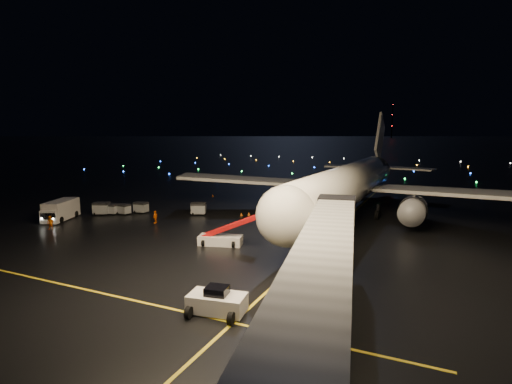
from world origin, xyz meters
TOP-DOWN VIEW (x-y plane):
  - ground at (0.00, 300.00)m, footprint 2000.00×2000.00m
  - lane_centre at (12.00, 15.00)m, footprint 0.25×80.00m
  - lane_cross at (-5.00, -10.00)m, footprint 60.00×0.25m
  - airliner at (12.06, 27.82)m, footprint 57.28×54.53m
  - pushback_tug at (10.30, -9.11)m, footprint 4.16×2.62m
  - belt_loader at (2.28, 5.33)m, footprint 7.15×3.62m
  - service_truck at (-24.29, 6.97)m, footprint 4.91×7.86m
  - crew_b at (-20.47, 2.19)m, footprint 1.03×0.90m
  - crew_c at (-10.86, 10.68)m, footprint 0.54×1.05m
  - safety_cone_0 at (5.34, 15.12)m, footprint 0.50×0.50m
  - safety_cone_1 at (-1.60, 20.48)m, footprint 0.52×0.52m
  - safety_cone_2 at (-2.48, 19.79)m, footprint 0.51×0.51m
  - safety_cone_3 at (-15.21, 32.89)m, footprint 0.44×0.44m
  - radio_mast at (-60.00, 740.00)m, footprint 1.80×1.80m
  - taxiway_lights at (0.00, 106.00)m, footprint 164.00×92.00m
  - baggage_cart_0 at (-8.63, 17.84)m, footprint 2.51×2.18m
  - baggage_cart_1 at (-17.34, 15.35)m, footprint 2.02×1.49m
  - baggage_cart_2 at (-18.97, 13.42)m, footprint 1.93×1.44m
  - baggage_cart_3 at (-21.72, 11.77)m, footprint 2.61×2.26m
  - baggage_cart_4 at (-20.68, 12.66)m, footprint 1.99×1.52m

SIDE VIEW (x-z plane):
  - ground at x=0.00m, z-range 0.00..0.00m
  - lane_centre at x=12.00m, z-range 0.00..0.02m
  - lane_cross at x=-5.00m, z-range 0.00..0.02m
  - taxiway_lights at x=0.00m, z-range 0.00..0.36m
  - safety_cone_0 at x=5.34m, z-range 0.00..0.46m
  - safety_cone_2 at x=-2.48m, z-range 0.00..0.47m
  - safety_cone_3 at x=-15.21m, z-range 0.00..0.49m
  - safety_cone_1 at x=-1.60m, z-range 0.00..0.50m
  - baggage_cart_2 at x=-18.97m, z-range 0.00..1.54m
  - baggage_cart_4 at x=-20.68m, z-range 0.00..1.55m
  - baggage_cart_1 at x=-17.34m, z-range 0.00..1.63m
  - crew_c at x=-10.86m, z-range 0.00..1.73m
  - baggage_cart_0 at x=-8.63m, z-range 0.00..1.78m
  - crew_b at x=-20.47m, z-range 0.00..1.81m
  - pushback_tug at x=10.30m, z-range 0.00..1.85m
  - baggage_cart_3 at x=-21.72m, z-range 0.00..1.85m
  - service_truck at x=-24.29m, z-range 0.00..2.77m
  - belt_loader at x=2.28m, z-range 0.00..3.34m
  - airliner at x=12.06m, z-range 0.00..15.92m
  - radio_mast at x=-60.00m, z-range 0.00..64.00m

